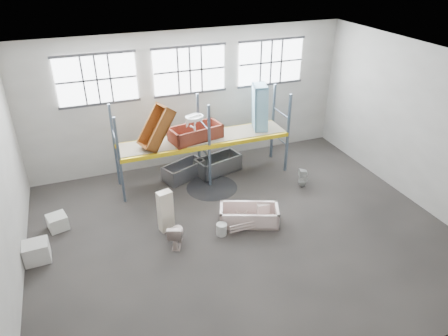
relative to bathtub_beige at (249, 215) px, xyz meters
name	(u,v)px	position (x,y,z in m)	size (l,w,h in m)	color
floor	(242,233)	(-0.39, -0.37, -0.31)	(12.00, 10.00, 0.10)	#48423E
ceiling	(246,63)	(-0.39, -0.37, 4.79)	(12.00, 10.00, 0.10)	silver
wall_back	(190,99)	(-0.39, 4.68, 2.24)	(12.00, 0.10, 5.00)	#A29E96
wall_front	(362,285)	(-0.39, -5.42, 2.24)	(12.00, 0.10, 5.00)	#9E9B93
wall_right	(420,126)	(5.66, -0.37, 2.24)	(0.10, 10.00, 5.00)	#ACA89F
window_left	(97,80)	(-3.59, 4.57, 3.34)	(2.60, 0.04, 1.60)	white
window_mid	(190,70)	(-0.39, 4.57, 3.34)	(2.60, 0.04, 1.60)	white
window_right	(271,62)	(2.81, 4.57, 3.34)	(2.60, 0.04, 1.60)	white
rack_upright_la	(120,161)	(-3.39, 2.53, 1.24)	(0.08, 0.08, 3.00)	slate
rack_upright_lb	(115,146)	(-3.39, 3.73, 1.24)	(0.08, 0.08, 3.00)	slate
rack_upright_ma	(209,147)	(-0.39, 2.53, 1.24)	(0.08, 0.08, 3.00)	slate
rack_upright_mb	(199,133)	(-0.39, 3.73, 1.24)	(0.08, 0.08, 3.00)	slate
rack_upright_ra	(288,134)	(2.61, 2.53, 1.24)	(0.08, 0.08, 3.00)	slate
rack_upright_rb	(273,122)	(2.61, 3.73, 1.24)	(0.08, 0.08, 3.00)	slate
rack_beam_front	(209,147)	(-0.39, 2.53, 1.24)	(6.00, 0.10, 0.14)	yellow
rack_beam_back	(199,133)	(-0.39, 3.73, 1.24)	(6.00, 0.10, 0.14)	yellow
shelf_deck	(204,138)	(-0.39, 3.13, 1.32)	(5.90, 1.10, 0.03)	gray
wet_patch	(212,187)	(-0.39, 2.33, -0.26)	(1.80, 1.80, 0.00)	black
bathtub_beige	(249,215)	(0.00, 0.00, 0.00)	(1.78, 0.84, 0.52)	beige
cistern_spare	(263,209)	(0.53, 0.12, 0.02)	(0.39, 0.19, 0.37)	silver
sink_in_tub	(242,212)	(-0.09, 0.37, -0.10)	(0.39, 0.39, 0.13)	beige
toilet_beige	(176,234)	(-2.35, -0.26, 0.11)	(0.42, 0.74, 0.75)	beige
cistern_tall	(166,211)	(-2.45, 0.55, 0.39)	(0.42, 0.27, 1.31)	#F3E3C7
toilet_white	(303,178)	(2.63, 1.27, 0.08)	(0.31, 0.31, 0.68)	silver
steel_tub_left	(184,170)	(-1.10, 3.38, 0.02)	(1.53, 0.71, 0.56)	#AFB0B7
steel_tub_right	(218,164)	(0.21, 3.35, 0.05)	(1.68, 0.78, 0.61)	#9B9EA1
rust_tub_flat	(196,133)	(-0.68, 3.11, 1.56)	(1.79, 0.84, 0.50)	maroon
rust_tub_tilted	(156,128)	(-2.06, 2.95, 2.03)	(1.51, 0.71, 0.42)	brown
sink_on_shelf	(195,130)	(-0.82, 2.73, 1.83)	(0.62, 0.48, 0.55)	white
blue_tub_upright	(260,108)	(1.76, 3.18, 2.13)	(1.67, 0.78, 0.47)	#81BFDC
bucket	(222,229)	(-1.00, -0.27, -0.08)	(0.31, 0.31, 0.36)	silver
carton_near	(37,252)	(-6.04, 0.44, 0.02)	(0.66, 0.57, 0.57)	beige
carton_far	(58,222)	(-5.49, 1.75, -0.04)	(0.54, 0.54, 0.45)	silver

